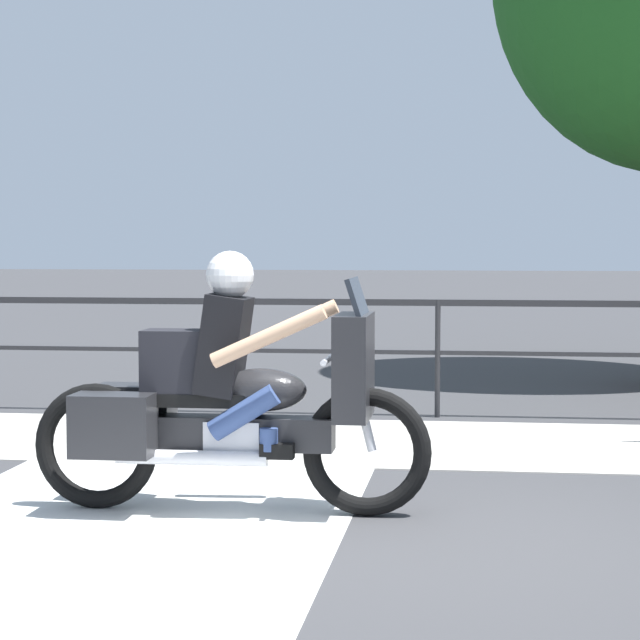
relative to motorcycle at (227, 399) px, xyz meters
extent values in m
plane|color=#38383A|center=(1.12, -0.69, -0.70)|extent=(120.00, 120.00, 0.00)
cube|color=#B7B2A8|center=(1.12, 2.71, -0.69)|extent=(44.00, 2.40, 0.01)
cube|color=silver|center=(-0.54, -0.89, -0.69)|extent=(2.60, 6.00, 0.01)
cube|color=#232326|center=(1.12, 4.23, 0.37)|extent=(36.00, 0.04, 0.06)
cube|color=#232326|center=(1.12, 4.23, -0.09)|extent=(36.00, 0.03, 0.04)
cylinder|color=#232326|center=(1.12, 4.23, -0.15)|extent=(0.05, 0.05, 1.10)
torus|color=black|center=(0.85, 0.00, -0.31)|extent=(0.78, 0.11, 0.78)
torus|color=black|center=(-0.82, 0.00, -0.31)|extent=(0.78, 0.11, 0.78)
cube|color=#232326|center=(0.01, 0.00, -0.21)|extent=(1.27, 0.22, 0.20)
cube|color=silver|center=(0.05, 0.00, -0.26)|extent=(0.34, 0.26, 0.26)
ellipsoid|color=#232326|center=(0.21, 0.00, 0.06)|extent=(0.54, 0.30, 0.26)
cube|color=black|center=(-0.15, 0.00, 0.00)|extent=(0.74, 0.28, 0.08)
cube|color=#232326|center=(0.77, 0.00, 0.21)|extent=(0.20, 0.60, 0.62)
cube|color=#1E232B|center=(0.79, 0.00, 0.62)|extent=(0.10, 0.51, 0.24)
cylinder|color=silver|center=(0.63, 0.00, 0.26)|extent=(0.04, 0.70, 0.04)
cylinder|color=silver|center=(-0.19, -0.16, -0.34)|extent=(0.92, 0.09, 0.09)
cube|color=#232326|center=(-0.64, -0.24, -0.14)|extent=(0.48, 0.28, 0.37)
cube|color=#232326|center=(-0.64, 0.24, -0.14)|extent=(0.48, 0.28, 0.37)
cylinder|color=silver|center=(0.82, 0.00, -0.05)|extent=(0.18, 0.06, 0.51)
cube|color=black|center=(-0.02, 0.00, 0.33)|extent=(0.32, 0.36, 0.63)
sphere|color=tan|center=(0.02, 0.00, 0.73)|extent=(0.23, 0.23, 0.23)
sphere|color=silver|center=(0.02, 0.00, 0.75)|extent=(0.29, 0.29, 0.29)
cylinder|color=#33477A|center=(0.13, -0.15, -0.06)|extent=(0.44, 0.13, 0.34)
cylinder|color=#33477A|center=(0.28, -0.15, -0.22)|extent=(0.11, 0.11, 0.13)
cube|color=black|center=(0.33, -0.15, -0.29)|extent=(0.20, 0.10, 0.09)
cylinder|color=#33477A|center=(0.13, 0.15, -0.06)|extent=(0.44, 0.13, 0.34)
cylinder|color=#33477A|center=(0.28, 0.15, -0.22)|extent=(0.11, 0.11, 0.13)
cube|color=black|center=(0.33, 0.15, -0.29)|extent=(0.20, 0.10, 0.09)
cylinder|color=tan|center=(0.30, -0.30, 0.40)|extent=(0.69, 0.09, 0.38)
cylinder|color=tan|center=(0.30, 0.30, 0.40)|extent=(0.69, 0.09, 0.38)
cube|color=black|center=(-0.32, 0.00, 0.22)|extent=(0.39, 0.27, 0.39)
camera|label=1|loc=(1.52, -7.36, 0.96)|focal=70.00mm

